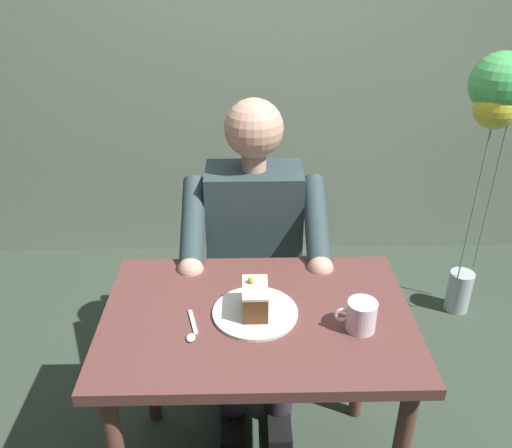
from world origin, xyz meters
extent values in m
cube|color=brown|center=(0.00, 0.00, 0.69)|extent=(0.92, 0.62, 0.04)
cylinder|color=brown|center=(-0.40, -0.25, 0.35)|extent=(0.05, 0.05, 0.69)
cylinder|color=brown|center=(0.40, -0.25, 0.35)|extent=(0.05, 0.05, 0.69)
cube|color=#5D2A24|center=(0.00, -0.56, 0.42)|extent=(0.42, 0.42, 0.04)
cube|color=#5D2A24|center=(0.00, -0.75, 0.67)|extent=(0.38, 0.04, 0.45)
cylinder|color=#5D2A24|center=(-0.18, -0.38, 0.21)|extent=(0.04, 0.04, 0.42)
cylinder|color=#5D2A24|center=(0.18, -0.38, 0.21)|extent=(0.04, 0.04, 0.42)
cylinder|color=#5D2A24|center=(-0.18, -0.74, 0.21)|extent=(0.04, 0.04, 0.42)
cylinder|color=#5D2A24|center=(0.18, -0.74, 0.21)|extent=(0.04, 0.04, 0.42)
cube|color=#2D3F42|center=(0.00, -0.54, 0.70)|extent=(0.36, 0.22, 0.50)
sphere|color=#D7A387|center=(0.00, -0.54, 1.10)|extent=(0.21, 0.21, 0.21)
cylinder|color=#D7A387|center=(0.00, -0.54, 0.98)|extent=(0.09, 0.09, 0.06)
cylinder|color=#2D3F42|center=(-0.22, -0.40, 0.81)|extent=(0.08, 0.33, 0.26)
sphere|color=#D7A387|center=(-0.22, -0.24, 0.71)|extent=(0.09, 0.09, 0.09)
cylinder|color=#2D3F42|center=(0.22, -0.40, 0.81)|extent=(0.08, 0.33, 0.26)
sphere|color=#D7A387|center=(0.22, -0.24, 0.71)|extent=(0.09, 0.09, 0.09)
cylinder|color=#352635|center=(-0.09, -0.42, 0.42)|extent=(0.13, 0.38, 0.14)
cylinder|color=#352635|center=(0.09, -0.42, 0.42)|extent=(0.13, 0.38, 0.14)
cylinder|color=#352635|center=(-0.09, -0.24, 0.20)|extent=(0.11, 0.11, 0.40)
cube|color=black|center=(-0.09, -0.18, 0.03)|extent=(0.09, 0.22, 0.05)
cylinder|color=#352635|center=(0.09, -0.24, 0.20)|extent=(0.11, 0.11, 0.40)
cube|color=black|center=(0.09, -0.18, 0.03)|extent=(0.09, 0.22, 0.05)
cylinder|color=white|center=(0.01, 0.00, 0.71)|extent=(0.25, 0.25, 0.01)
cube|color=brown|center=(0.01, 0.00, 0.76)|extent=(0.07, 0.12, 0.08)
cube|color=beige|center=(0.01, 0.00, 0.80)|extent=(0.07, 0.13, 0.01)
sphere|color=gold|center=(0.02, -0.02, 0.82)|extent=(0.02, 0.02, 0.02)
cylinder|color=white|center=(-0.29, 0.07, 0.75)|extent=(0.09, 0.09, 0.09)
torus|color=white|center=(-0.24, 0.07, 0.76)|extent=(0.05, 0.01, 0.05)
cylinder|color=black|center=(-0.29, 0.07, 0.79)|extent=(0.07, 0.07, 0.01)
cube|color=silver|center=(0.19, 0.04, 0.71)|extent=(0.04, 0.11, 0.01)
ellipsoid|color=silver|center=(0.19, 0.11, 0.71)|extent=(0.03, 0.04, 0.01)
cylinder|color=#B2C1C6|center=(-1.05, -0.92, 0.11)|extent=(0.12, 0.12, 0.22)
sphere|color=yellow|center=(-1.01, -0.86, 1.08)|extent=(0.18, 0.18, 0.18)
cylinder|color=#4C9956|center=(-1.01, -0.86, 0.60)|extent=(0.01, 0.01, 0.77)
sphere|color=#4CC25D|center=(-1.02, -0.89, 1.17)|extent=(0.26, 0.26, 0.26)
cylinder|color=#4C9956|center=(-1.02, -0.89, 0.63)|extent=(0.01, 0.01, 0.82)
cylinder|color=#4C9956|center=(-1.13, -0.97, 0.61)|extent=(0.01, 0.01, 0.79)
camera|label=1|loc=(0.03, 1.23, 1.69)|focal=36.61mm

